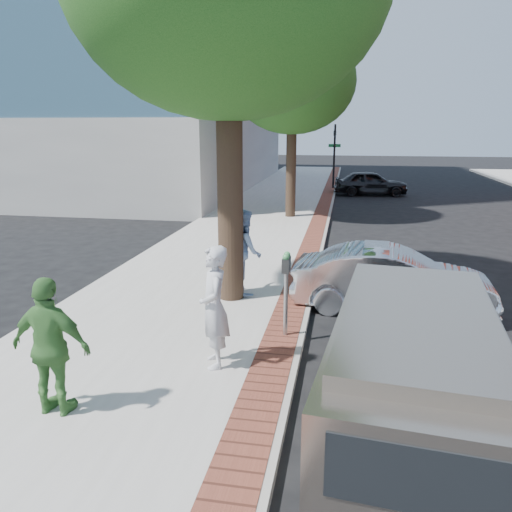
% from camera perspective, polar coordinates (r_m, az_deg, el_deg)
% --- Properties ---
extents(ground, '(120.00, 120.00, 0.00)m').
position_cam_1_polar(ground, '(8.84, -1.79, -9.86)').
color(ground, black).
rests_on(ground, ground).
extents(sidewalk, '(5.00, 60.00, 0.15)m').
position_cam_1_polar(sidewalk, '(16.58, -1.09, 2.09)').
color(sidewalk, '#9E9991').
rests_on(sidewalk, ground).
extents(brick_strip, '(0.60, 60.00, 0.01)m').
position_cam_1_polar(brick_strip, '(16.28, 6.53, 2.05)').
color(brick_strip, brown).
rests_on(brick_strip, sidewalk).
extents(curb, '(0.10, 60.00, 0.15)m').
position_cam_1_polar(curb, '(16.28, 7.75, 1.72)').
color(curb, gray).
rests_on(curb, ground).
extents(office_base, '(18.20, 22.20, 4.00)m').
position_cam_1_polar(office_base, '(33.33, -16.20, 11.15)').
color(office_base, gray).
rests_on(office_base, ground).
extents(signal_near, '(0.70, 0.15, 3.80)m').
position_cam_1_polar(signal_near, '(29.91, 8.94, 11.69)').
color(signal_near, black).
rests_on(signal_near, ground).
extents(tree_far, '(4.80, 4.80, 7.14)m').
position_cam_1_polar(tree_far, '(20.06, 4.20, 19.22)').
color(tree_far, black).
rests_on(tree_far, sidewalk).
extents(parking_meter, '(0.12, 0.32, 1.47)m').
position_cam_1_polar(parking_meter, '(8.41, 3.47, -2.40)').
color(parking_meter, gray).
rests_on(parking_meter, sidewalk).
extents(person_gray, '(0.65, 0.79, 1.85)m').
position_cam_1_polar(person_gray, '(7.41, -4.81, -5.84)').
color(person_gray, '#B7B8BC').
rests_on(person_gray, sidewalk).
extents(person_officer, '(1.01, 1.10, 1.83)m').
position_cam_1_polar(person_officer, '(10.67, -1.39, 0.53)').
color(person_officer, '#819EC7').
rests_on(person_officer, sidewalk).
extents(person_green, '(1.06, 0.49, 1.78)m').
position_cam_1_polar(person_green, '(6.69, -22.35, -9.61)').
color(person_green, '#437D38').
rests_on(person_green, sidewalk).
extents(sedan_silver, '(4.04, 1.66, 1.30)m').
position_cam_1_polar(sedan_silver, '(10.45, 15.24, -2.66)').
color(sedan_silver, silver).
rests_on(sedan_silver, ground).
extents(bg_car, '(4.07, 1.92, 1.35)m').
position_cam_1_polar(bg_car, '(28.29, 12.97, 8.14)').
color(bg_car, black).
rests_on(bg_car, ground).
extents(van, '(2.23, 4.76, 1.70)m').
position_cam_1_polar(van, '(6.31, 17.60, -11.71)').
color(van, gray).
rests_on(van, ground).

